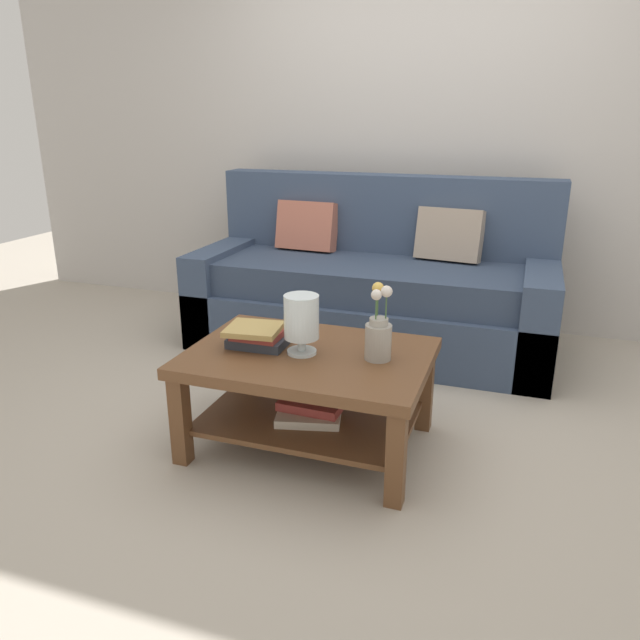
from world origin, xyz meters
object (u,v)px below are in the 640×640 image
couch (373,289)px  flower_pitcher (379,334)px  coffee_table (309,380)px  book_stack_main (257,336)px  glass_hurricane_vase (302,319)px

couch → flower_pitcher: (0.36, -1.33, 0.20)m
coffee_table → book_stack_main: bearing=-178.8°
book_stack_main → flower_pitcher: flower_pitcher is taller
book_stack_main → glass_hurricane_vase: (0.22, -0.01, 0.11)m
glass_hurricane_vase → flower_pitcher: bearing=8.3°
book_stack_main → flower_pitcher: 0.55m
coffee_table → flower_pitcher: (0.30, 0.03, 0.24)m
book_stack_main → flower_pitcher: bearing=3.5°
couch → coffee_table: (0.06, -1.36, -0.04)m
book_stack_main → glass_hurricane_vase: bearing=-3.6°
glass_hurricane_vase → flower_pitcher: size_ratio=0.80×
couch → coffee_table: couch is taller
flower_pitcher → glass_hurricane_vase: bearing=-171.7°
coffee_table → glass_hurricane_vase: (-0.03, -0.02, 0.28)m
coffee_table → couch: bearing=92.5°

